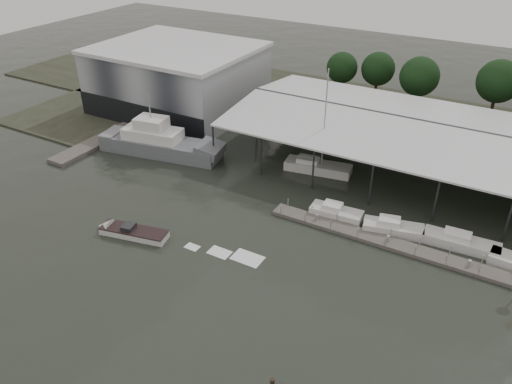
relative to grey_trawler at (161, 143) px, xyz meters
The scene contains 13 objects.
ground 24.81m from the grey_trawler, 37.06° to the right, with size 200.00×200.00×0.00m, color #252B23.
land_strip_far 33.55m from the grey_trawler, 53.88° to the left, with size 140.00×30.00×0.30m.
land_strip_west 25.28m from the grey_trawler, 143.31° to the left, with size 20.00×40.00×0.30m.
storage_warehouse 17.53m from the grey_trawler, 118.75° to the left, with size 24.50×20.50×10.50m.
covered_boat_shed 39.28m from the grey_trawler, 19.58° to the left, with size 58.24×24.00×6.96m.
trawler_dock 10.37m from the grey_trawler, behind, with size 3.00×18.00×0.50m.
floating_dock 35.13m from the grey_trawler, ahead, with size 28.00×2.00×1.40m.
grey_trawler is the anchor object (origin of this frame).
white_sailboat 21.79m from the grey_trawler, 16.00° to the left, with size 8.90×3.97×13.94m.
speedboat_underway 19.43m from the grey_trawler, 61.17° to the right, with size 18.85×5.85×2.00m.
moored_cruiser_0 27.34m from the grey_trawler, ahead, with size 5.94×2.60×1.70m.
moored_cruiser_1 33.69m from the grey_trawler, ahead, with size 6.65×3.59×1.70m.
moored_cruiser_2 40.39m from the grey_trawler, ahead, with size 7.63×2.54×1.70m.
Camera 1 is at (22.95, -32.88, 31.17)m, focal length 35.00 mm.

